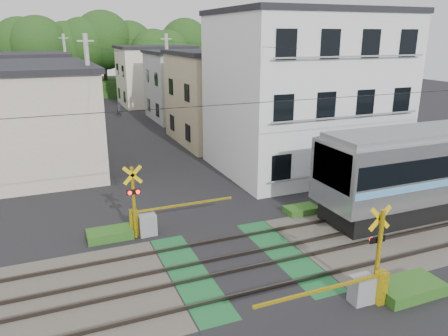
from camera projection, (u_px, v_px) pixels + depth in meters
name	position (u px, v px, depth m)	size (l,w,h in m)	color
ground	(239.00, 264.00, 15.78)	(120.00, 120.00, 0.00)	black
track_bed	(239.00, 263.00, 15.77)	(120.00, 120.00, 0.14)	#47423A
crossing_signal_near	(366.00, 282.00, 13.29)	(4.74, 0.65, 3.09)	yellow
crossing_signal_far	(145.00, 219.00, 17.85)	(4.74, 0.65, 3.09)	yellow
apartment_block	(304.00, 92.00, 25.91)	(10.20, 8.36, 9.30)	white
houses_row	(119.00, 91.00, 37.81)	(22.07, 31.35, 6.80)	beige
tree_hill	(85.00, 54.00, 57.30)	(40.00, 12.63, 11.04)	#224617
catenary	(380.00, 149.00, 16.92)	(60.00, 5.04, 7.00)	#2D2D33
utility_poles	(108.00, 85.00, 34.52)	(7.90, 42.00, 8.00)	#A5A5A0
pedestrian	(119.00, 109.00, 43.79)	(0.55, 0.36, 1.50)	#2D3039
weed_patches	(283.00, 251.00, 16.29)	(10.25, 8.80, 0.40)	#2D5E1E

